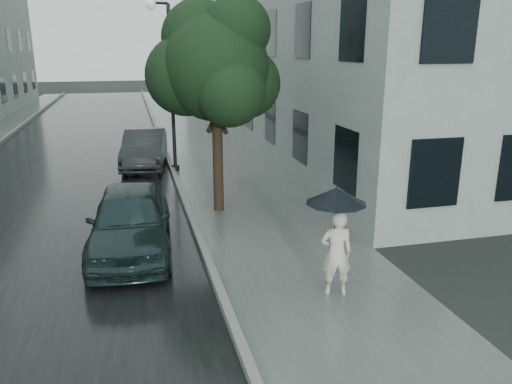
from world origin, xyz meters
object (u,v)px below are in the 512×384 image
object	(u,v)px
lamp_post	(167,77)
car_near	(130,220)
street_tree	(215,66)
pedestrian	(336,253)
car_far	(145,148)

from	to	relation	value
lamp_post	car_near	size ratio (longest dim) A/B	1.39
car_near	street_tree	bearing A→B (deg)	50.19
pedestrian	street_tree	distance (m)	6.13
lamp_post	car_far	world-z (taller)	lamp_post
street_tree	pedestrian	bearing A→B (deg)	-77.85
pedestrian	car_near	bearing A→B (deg)	-30.73
car_far	lamp_post	bearing A→B (deg)	-41.23
street_tree	car_near	bearing A→B (deg)	-133.43
car_near	car_far	bearing A→B (deg)	89.43
street_tree	car_far	distance (m)	6.53
street_tree	lamp_post	distance (m)	4.67
lamp_post	car_near	world-z (taller)	lamp_post
car_near	car_far	world-z (taller)	car_near
street_tree	lamp_post	size ratio (longest dim) A/B	0.96
street_tree	car_near	world-z (taller)	street_tree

